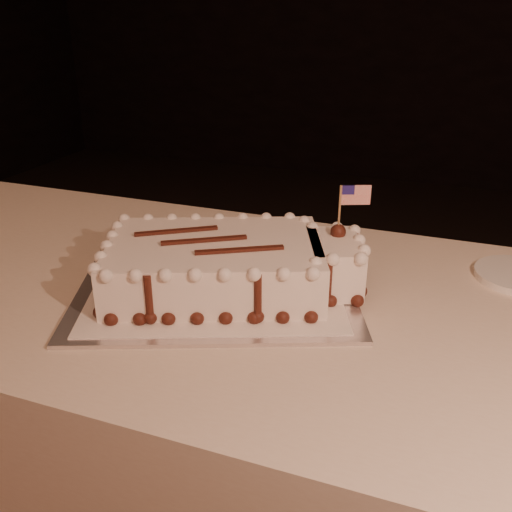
% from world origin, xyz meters
% --- Properties ---
extents(banquet_table, '(2.40, 0.80, 0.75)m').
position_xyz_m(banquet_table, '(0.00, 0.60, 0.38)').
color(banquet_table, beige).
rests_on(banquet_table, ground).
extents(cake_board, '(0.62, 0.54, 0.01)m').
position_xyz_m(cake_board, '(-0.13, 0.58, 0.75)').
color(cake_board, silver).
rests_on(cake_board, banquet_table).
extents(doily, '(0.55, 0.49, 0.00)m').
position_xyz_m(doily, '(-0.13, 0.58, 0.76)').
color(doily, white).
rests_on(doily, cake_board).
extents(sheet_cake, '(0.50, 0.38, 0.19)m').
position_xyz_m(sheet_cake, '(-0.10, 0.59, 0.81)').
color(sheet_cake, white).
rests_on(sheet_cake, doily).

